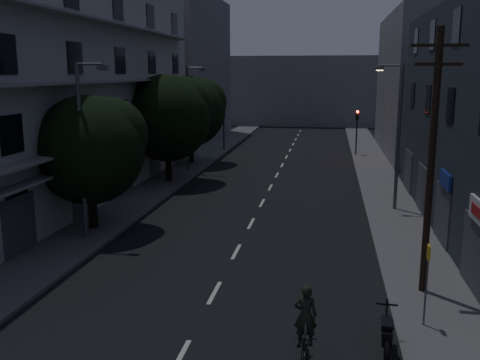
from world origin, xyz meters
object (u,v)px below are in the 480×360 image
(utility_pole, at_px, (432,158))
(bus_stop_sign, at_px, (427,271))
(motorcycle, at_px, (386,336))
(cyclist, at_px, (305,335))

(utility_pole, distance_m, bus_stop_sign, 4.05)
(utility_pole, height_order, motorcycle, utility_pole)
(utility_pole, height_order, cyclist, utility_pole)
(utility_pole, relative_size, bus_stop_sign, 3.56)
(cyclist, bearing_deg, bus_stop_sign, 30.62)
(motorcycle, bearing_deg, bus_stop_sign, 57.02)
(utility_pole, xyz_separation_m, motorcycle, (-1.67, -4.39, -4.34))
(motorcycle, bearing_deg, utility_pole, 73.48)
(cyclist, bearing_deg, utility_pole, 48.94)
(bus_stop_sign, height_order, motorcycle, bus_stop_sign)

